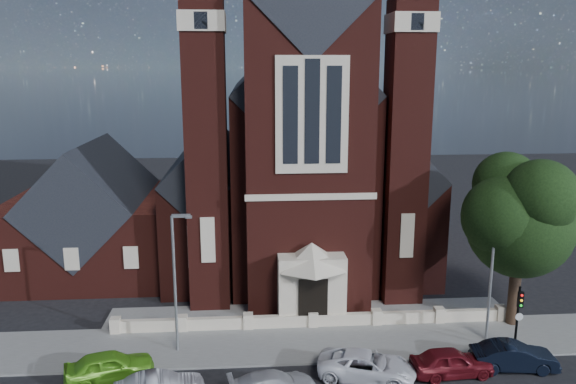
# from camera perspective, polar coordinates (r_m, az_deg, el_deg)

# --- Properties ---
(ground) EXTENTS (120.00, 120.00, 0.00)m
(ground) POSITION_cam_1_polar(r_m,az_deg,el_deg) (43.64, 1.22, -8.68)
(ground) COLOR black
(ground) RESTS_ON ground
(pavement_strip) EXTENTS (60.00, 5.00, 0.12)m
(pavement_strip) POSITION_cam_1_polar(r_m,az_deg,el_deg) (34.12, 2.93, -15.05)
(pavement_strip) COLOR slate
(pavement_strip) RESTS_ON ground
(forecourt_paving) EXTENTS (26.00, 3.00, 0.14)m
(forecourt_paving) POSITION_cam_1_polar(r_m,az_deg,el_deg) (37.68, 2.17, -12.25)
(forecourt_paving) COLOR slate
(forecourt_paving) RESTS_ON ground
(forecourt_wall) EXTENTS (24.00, 0.40, 0.90)m
(forecourt_wall) POSITION_cam_1_polar(r_m,az_deg,el_deg) (35.89, 2.53, -13.58)
(forecourt_wall) COLOR beige
(forecourt_wall) RESTS_ON ground
(church) EXTENTS (20.01, 34.90, 29.20)m
(church) POSITION_cam_1_polar(r_m,az_deg,el_deg) (49.18, 0.40, 3.64)
(church) COLOR #461812
(church) RESTS_ON ground
(parish_hall) EXTENTS (12.00, 12.20, 10.24)m
(parish_hall) POSITION_cam_1_polar(r_m,az_deg,el_deg) (46.66, -19.10, -2.80)
(parish_hall) COLOR #461812
(parish_hall) RESTS_ON ground
(street_tree) EXTENTS (6.40, 6.60, 10.70)m
(street_tree) POSITION_cam_1_polar(r_m,az_deg,el_deg) (36.37, 22.94, -2.53)
(street_tree) COLOR black
(street_tree) RESTS_ON ground
(street_lamp_left) EXTENTS (1.16, 0.22, 8.09)m
(street_lamp_left) POSITION_cam_1_polar(r_m,az_deg,el_deg) (31.80, -11.30, -8.33)
(street_lamp_left) COLOR gray
(street_lamp_left) RESTS_ON ground
(street_lamp_right) EXTENTS (1.16, 0.22, 8.09)m
(street_lamp_right) POSITION_cam_1_polar(r_m,az_deg,el_deg) (34.50, 20.14, -7.20)
(street_lamp_right) COLOR gray
(street_lamp_right) RESTS_ON ground
(traffic_signal) EXTENTS (0.28, 0.42, 4.00)m
(traffic_signal) POSITION_cam_1_polar(r_m,az_deg,el_deg) (34.28, 22.38, -11.13)
(traffic_signal) COLOR black
(traffic_signal) RESTS_ON ground
(car_lime_van) EXTENTS (4.80, 3.04, 1.52)m
(car_lime_van) POSITION_cam_1_polar(r_m,az_deg,el_deg) (31.63, -17.68, -16.48)
(car_lime_van) COLOR #60B223
(car_lime_van) RESTS_ON ground
(car_white_suv) EXTENTS (5.51, 3.63, 1.41)m
(car_white_suv) POSITION_cam_1_polar(r_m,az_deg,el_deg) (30.66, 8.01, -17.08)
(car_white_suv) COLOR white
(car_white_suv) RESTS_ON ground
(car_dark_red) EXTENTS (4.46, 2.05, 1.48)m
(car_dark_red) POSITION_cam_1_polar(r_m,az_deg,el_deg) (31.80, 16.26, -16.25)
(car_dark_red) COLOR maroon
(car_dark_red) RESTS_ON ground
(car_navy) EXTENTS (4.58, 1.96, 1.47)m
(car_navy) POSITION_cam_1_polar(r_m,az_deg,el_deg) (33.40, 21.97, -15.24)
(car_navy) COLOR black
(car_navy) RESTS_ON ground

